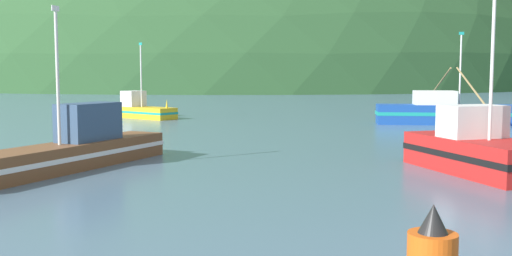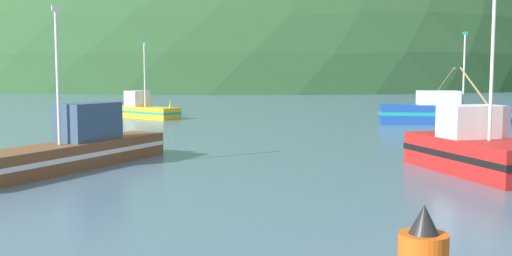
# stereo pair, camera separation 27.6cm
# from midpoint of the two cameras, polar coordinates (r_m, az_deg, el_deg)

# --- Properties ---
(hill_mid_right) EXTENTS (204.57, 163.65, 101.61)m
(hill_mid_right) POSITION_cam_midpoint_polar(r_m,az_deg,el_deg) (224.36, -16.22, 4.24)
(hill_mid_right) COLOR #47703D
(hill_mid_right) RESTS_ON ground
(hill_mid_left) EXTENTS (191.78, 153.42, 107.18)m
(hill_mid_left) POSITION_cam_midpoint_polar(r_m,az_deg,el_deg) (177.30, -4.66, 4.18)
(hill_mid_left) COLOR #2D562D
(hill_mid_left) RESTS_ON ground
(hill_far_left) EXTENTS (80.78, 64.62, 101.20)m
(hill_far_left) POSITION_cam_midpoint_polar(r_m,az_deg,el_deg) (236.92, 16.12, 4.29)
(hill_far_left) COLOR #47703D
(hill_far_left) RESTS_ON ground
(fishing_boat_red) EXTENTS (5.54, 6.60, 7.46)m
(fishing_boat_red) POSITION_cam_midpoint_polar(r_m,az_deg,el_deg) (22.93, 21.17, -2.09)
(fishing_boat_red) COLOR red
(fishing_boat_red) RESTS_ON ground
(fishing_boat_brown) EXTENTS (3.36, 10.70, 6.13)m
(fishing_boat_brown) POSITION_cam_midpoint_polar(r_m,az_deg,el_deg) (23.39, -17.55, -2.05)
(fishing_boat_brown) COLOR brown
(fishing_boat_brown) RESTS_ON ground
(fishing_boat_blue) EXTENTS (10.96, 17.63, 6.58)m
(fishing_boat_blue) POSITION_cam_midpoint_polar(r_m,az_deg,el_deg) (44.02, 18.96, 1.47)
(fishing_boat_blue) COLOR #19479E
(fishing_boat_blue) RESTS_ON ground
(fishing_boat_yellow) EXTENTS (6.88, 4.28, 6.14)m
(fishing_boat_yellow) POSITION_cam_midpoint_polar(r_m,az_deg,el_deg) (48.76, -10.76, 1.78)
(fishing_boat_yellow) COLOR gold
(fishing_boat_yellow) RESTS_ON ground
(channel_buoy) EXTENTS (0.84, 0.84, 1.47)m
(channel_buoy) POSITION_cam_midpoint_polar(r_m,az_deg,el_deg) (10.51, 16.77, -11.81)
(channel_buoy) COLOR #E55914
(channel_buoy) RESTS_ON ground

